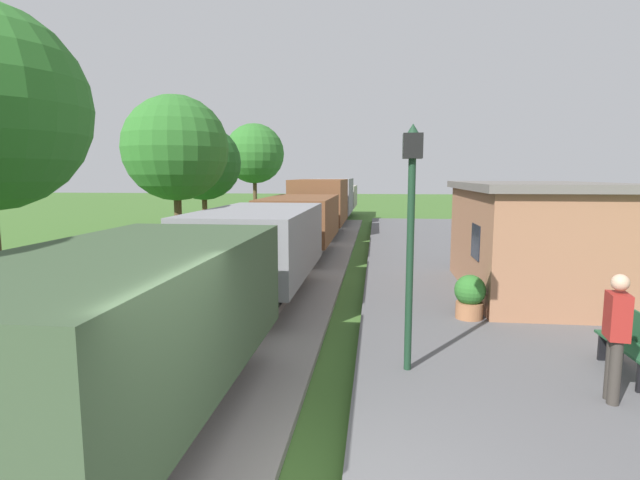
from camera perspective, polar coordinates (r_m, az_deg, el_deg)
The scene contains 9 objects.
freight_train at distance 22.57m, azimuth -0.79°, elevation 3.22°, with size 2.50×39.20×2.72m.
station_hut at distance 13.42m, azimuth 23.46°, elevation 0.24°, with size 3.50×5.80×2.78m.
bench_near_hut at distance 8.77m, azimuth 32.80°, elevation -10.20°, with size 0.42×1.50×0.91m.
person_waiting at distance 7.53m, azimuth 31.10°, elevation -9.21°, with size 0.30×0.41×1.71m.
potted_planter at distance 10.72m, azimuth 16.97°, elevation -6.22°, with size 0.64×0.64×0.92m.
lamp_post_near at distance 7.37m, azimuth 10.53°, elevation 4.21°, with size 0.28×0.28×3.70m.
tree_trackside_far at distance 19.12m, azimuth -16.39°, elevation 10.14°, with size 3.85×3.85×6.11m.
tree_field_left at distance 27.61m, azimuth -13.36°, elevation 8.70°, with size 4.04×4.04×5.89m.
tree_field_distant at distance 35.53m, azimuth -7.62°, elevation 9.89°, with size 4.20×4.20×6.81m.
Camera 1 is at (0.50, -3.95, 3.22)m, focal length 27.61 mm.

